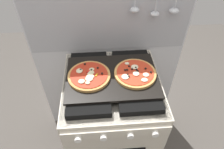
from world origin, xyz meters
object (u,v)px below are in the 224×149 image
pizza_right (135,73)px  stove (112,120)px  baking_tray (112,77)px  pizza_left (89,76)px

pizza_right → stove: bearing=-180.0°
baking_tray → pizza_left: (-0.13, -0.00, 0.02)m
stove → pizza_left: size_ratio=3.62×
pizza_left → pizza_right: same height
stove → pizza_left: 0.50m
stove → baking_tray: baking_tray is taller
stove → pizza_left: bearing=-179.9°
pizza_right → pizza_left: bearing=-179.9°
pizza_left → pizza_right: (0.27, 0.00, -0.00)m
stove → baking_tray: 0.46m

